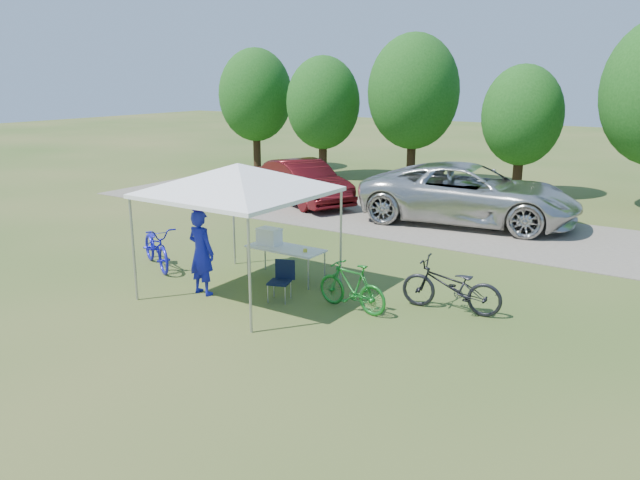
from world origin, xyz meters
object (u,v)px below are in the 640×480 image
object	(u,v)px
folding_table	(285,249)
bike_green	(352,286)
bike_dark	(451,286)
sedan	(303,182)
cooler	(269,236)
folding_chair	(282,277)
cyclist	(201,253)
bike_blue	(156,246)
minivan	(469,194)

from	to	relation	value
folding_table	bike_green	distance (m)	2.36
folding_table	bike_dark	distance (m)	3.84
folding_table	sedan	size ratio (longest dim) A/B	0.39
folding_table	cooler	xyz separation A→B (m)	(-0.45, -0.00, 0.23)
folding_chair	bike_green	xyz separation A→B (m)	(1.48, 0.27, 0.00)
folding_chair	cooler	xyz separation A→B (m)	(-1.17, 1.09, 0.44)
cyclist	sedan	world-z (taller)	cyclist
folding_table	bike_dark	xyz separation A→B (m)	(3.83, 0.17, -0.17)
bike_blue	folding_table	bearing A→B (deg)	-44.78
bike_green	sedan	size ratio (longest dim) A/B	0.35
folding_table	minivan	bearing A→B (deg)	79.21
cooler	bike_blue	distance (m)	2.83
cooler	minivan	world-z (taller)	minivan
bike_dark	folding_table	bearing A→B (deg)	-94.74
cooler	bike_blue	size ratio (longest dim) A/B	0.27
cooler	sedan	distance (m)	8.20
bike_blue	bike_green	bearing A→B (deg)	-60.74
bike_blue	minivan	world-z (taller)	minivan
folding_chair	bike_blue	size ratio (longest dim) A/B	0.42
bike_green	sedan	bearing A→B (deg)	-133.23
minivan	folding_chair	bearing A→B (deg)	166.62
folding_table	cooler	world-z (taller)	cooler
bike_green	bike_dark	size ratio (longest dim) A/B	0.82
minivan	bike_green	bearing A→B (deg)	176.71
cooler	minivan	xyz separation A→B (m)	(1.87, 7.46, 0.01)
folding_chair	cooler	distance (m)	1.66
bike_dark	minivan	size ratio (longest dim) A/B	0.30
folding_chair	cooler	size ratio (longest dim) A/B	1.56
cooler	bike_dark	bearing A→B (deg)	2.24
bike_dark	cyclist	bearing A→B (deg)	-75.07
folding_table	bike_green	world-z (taller)	bike_green
minivan	cyclist	bearing A→B (deg)	157.41
cyclist	folding_chair	bearing A→B (deg)	-154.00
bike_dark	cooler	bearing A→B (deg)	-95.00
minivan	sedan	xyz separation A→B (m)	(-5.94, -0.34, -0.15)
cooler	minivan	size ratio (longest dim) A/B	0.08
folding_chair	minivan	size ratio (longest dim) A/B	0.12
folding_chair	bike_blue	bearing A→B (deg)	159.76
cooler	cyclist	size ratio (longest dim) A/B	0.29
folding_chair	sedan	xyz separation A→B (m)	(-5.24, 8.20, 0.30)
bike_dark	sedan	xyz separation A→B (m)	(-8.35, 6.95, 0.26)
folding_table	bike_blue	xyz separation A→B (m)	(-3.07, -0.98, -0.17)
sedan	folding_table	bearing A→B (deg)	-121.71
bike_green	sedan	distance (m)	10.40
cooler	sedan	world-z (taller)	sedan
bike_blue	bike_dark	size ratio (longest dim) A/B	1.00
cooler	bike_blue	xyz separation A→B (m)	(-2.62, -0.98, -0.40)
minivan	bike_blue	bearing A→B (deg)	143.27
folding_chair	cooler	world-z (taller)	cooler
cooler	minivan	bearing A→B (deg)	75.93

